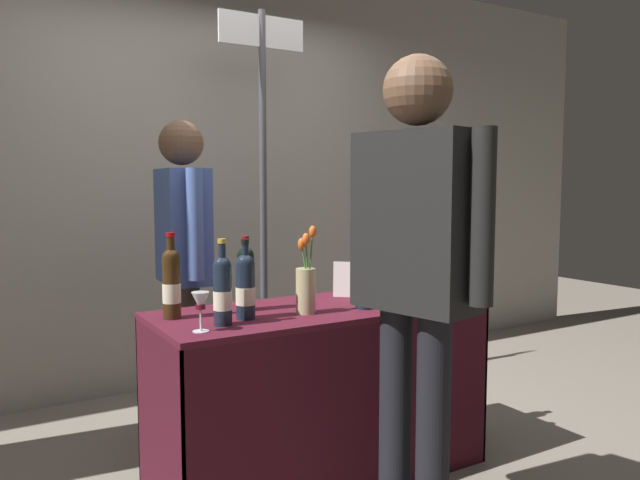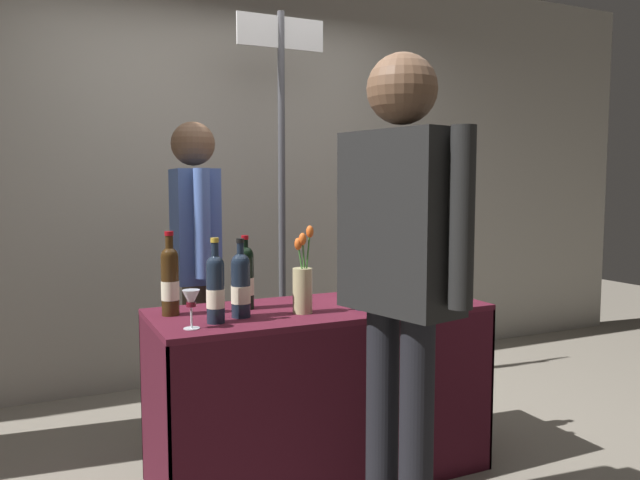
% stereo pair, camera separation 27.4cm
% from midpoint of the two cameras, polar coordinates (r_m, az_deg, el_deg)
% --- Properties ---
extents(ground_plane, '(12.00, 12.00, 0.00)m').
position_cam_midpoint_polar(ground_plane, '(3.03, -2.76, -20.76)').
color(ground_plane, gray).
extents(back_partition, '(7.28, 0.12, 2.85)m').
position_cam_midpoint_polar(back_partition, '(4.23, -13.39, 6.41)').
color(back_partition, '#9E998E').
rests_on(back_partition, ground_plane).
extents(tasting_table, '(1.49, 0.60, 0.78)m').
position_cam_midpoint_polar(tasting_table, '(2.84, -2.81, -11.27)').
color(tasting_table, '#4C1423').
rests_on(tasting_table, ground_plane).
extents(featured_wine_bottle, '(0.08, 0.08, 0.33)m').
position_cam_midpoint_polar(featured_wine_bottle, '(2.55, -9.96, -4.18)').
color(featured_wine_bottle, '#192333').
rests_on(featured_wine_bottle, tasting_table).
extents(display_bottle_0, '(0.07, 0.07, 0.34)m').
position_cam_midpoint_polar(display_bottle_0, '(2.45, -12.16, -4.50)').
color(display_bottle_0, '#192333').
rests_on(display_bottle_0, tasting_table).
extents(display_bottle_1, '(0.07, 0.07, 0.31)m').
position_cam_midpoint_polar(display_bottle_1, '(2.78, 5.60, -3.36)').
color(display_bottle_1, '#38230F').
rests_on(display_bottle_1, tasting_table).
extents(display_bottle_2, '(0.08, 0.08, 0.32)m').
position_cam_midpoint_polar(display_bottle_2, '(2.71, -9.73, -3.49)').
color(display_bottle_2, black).
rests_on(display_bottle_2, tasting_table).
extents(display_bottle_3, '(0.08, 0.08, 0.34)m').
position_cam_midpoint_polar(display_bottle_3, '(2.95, 5.41, -2.56)').
color(display_bottle_3, '#192333').
rests_on(display_bottle_3, tasting_table).
extents(display_bottle_4, '(0.07, 0.07, 0.35)m').
position_cam_midpoint_polar(display_bottle_4, '(2.62, -16.47, -3.76)').
color(display_bottle_4, '#38230F').
rests_on(display_bottle_4, tasting_table).
extents(display_bottle_5, '(0.08, 0.08, 0.34)m').
position_cam_midpoint_polar(display_bottle_5, '(2.72, 1.25, -3.32)').
color(display_bottle_5, '#192333').
rests_on(display_bottle_5, tasting_table).
extents(display_bottle_6, '(0.08, 0.08, 0.31)m').
position_cam_midpoint_polar(display_bottle_6, '(3.15, 6.39, -2.39)').
color(display_bottle_6, black).
rests_on(display_bottle_6, tasting_table).
extents(wine_glass_near_vendor, '(0.07, 0.07, 0.15)m').
position_cam_midpoint_polar(wine_glass_near_vendor, '(2.37, -14.24, -5.68)').
color(wine_glass_near_vendor, silver).
rests_on(wine_glass_near_vendor, tasting_table).
extents(wine_glass_mid, '(0.07, 0.07, 0.13)m').
position_cam_midpoint_polar(wine_glass_mid, '(2.85, 2.52, -4.04)').
color(wine_glass_mid, silver).
rests_on(wine_glass_mid, tasting_table).
extents(flower_vase, '(0.09, 0.08, 0.37)m').
position_cam_midpoint_polar(flower_vase, '(2.62, -4.31, -4.17)').
color(flower_vase, tan).
rests_on(flower_vase, tasting_table).
extents(brochure_stand, '(0.13, 0.11, 0.17)m').
position_cam_midpoint_polar(brochure_stand, '(3.00, -0.01, -3.67)').
color(brochure_stand, silver).
rests_on(brochure_stand, tasting_table).
extents(vendor_presenter, '(0.24, 0.55, 1.65)m').
position_cam_midpoint_polar(vendor_presenter, '(3.27, -14.84, -1.04)').
color(vendor_presenter, '#4C4233').
rests_on(vendor_presenter, ground_plane).
extents(taster_foreground_right, '(0.30, 0.59, 1.77)m').
position_cam_midpoint_polar(taster_foreground_right, '(2.19, 5.32, -1.43)').
color(taster_foreground_right, black).
rests_on(taster_foreground_right, ground_plane).
extents(booth_signpost, '(0.56, 0.04, 2.37)m').
position_cam_midpoint_polar(booth_signpost, '(3.86, -7.31, 7.34)').
color(booth_signpost, '#47474C').
rests_on(booth_signpost, ground_plane).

